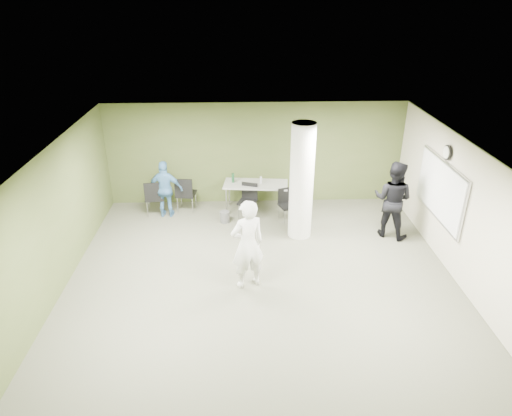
{
  "coord_description": "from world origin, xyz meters",
  "views": [
    {
      "loc": [
        -0.42,
        -7.74,
        5.46
      ],
      "look_at": [
        -0.1,
        1.0,
        1.22
      ],
      "focal_mm": 32.0,
      "sensor_mm": 36.0,
      "label": 1
    }
  ],
  "objects_px": {
    "woman_white": "(247,245)",
    "man_blue": "(165,189)",
    "chair_back_left": "(154,195)",
    "man_black": "(393,199)",
    "folding_table": "(255,185)"
  },
  "relations": [
    {
      "from": "woman_white",
      "to": "man_blue",
      "type": "relative_size",
      "value": 1.24
    },
    {
      "from": "chair_back_left",
      "to": "man_black",
      "type": "relative_size",
      "value": 0.51
    },
    {
      "from": "chair_back_left",
      "to": "man_black",
      "type": "height_order",
      "value": "man_black"
    },
    {
      "from": "folding_table",
      "to": "woman_white",
      "type": "height_order",
      "value": "woman_white"
    },
    {
      "from": "folding_table",
      "to": "man_black",
      "type": "height_order",
      "value": "man_black"
    },
    {
      "from": "woman_white",
      "to": "chair_back_left",
      "type": "bearing_deg",
      "value": -76.11
    },
    {
      "from": "folding_table",
      "to": "man_blue",
      "type": "bearing_deg",
      "value": -168.42
    },
    {
      "from": "man_black",
      "to": "man_blue",
      "type": "xyz_separation_m",
      "value": [
        -5.53,
        1.23,
        -0.18
      ]
    },
    {
      "from": "woman_white",
      "to": "man_black",
      "type": "distance_m",
      "value": 3.99
    },
    {
      "from": "chair_back_left",
      "to": "man_black",
      "type": "xyz_separation_m",
      "value": [
        5.84,
        -1.29,
        0.38
      ]
    },
    {
      "from": "chair_back_left",
      "to": "woman_white",
      "type": "xyz_separation_m",
      "value": [
        2.37,
        -3.26,
        0.38
      ]
    },
    {
      "from": "woman_white",
      "to": "man_blue",
      "type": "xyz_separation_m",
      "value": [
        -2.06,
        3.2,
        -0.18
      ]
    },
    {
      "from": "folding_table",
      "to": "chair_back_left",
      "type": "distance_m",
      "value": 2.66
    },
    {
      "from": "man_black",
      "to": "folding_table",
      "type": "bearing_deg",
      "value": 8.9
    },
    {
      "from": "folding_table",
      "to": "man_blue",
      "type": "height_order",
      "value": "man_blue"
    }
  ]
}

